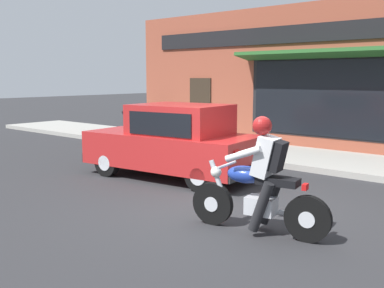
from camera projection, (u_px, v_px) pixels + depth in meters
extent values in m
plane|color=#2B2B2D|center=(227.00, 208.00, 7.41)|extent=(80.00, 80.00, 0.00)
cube|color=#9E9B93|center=(239.00, 150.00, 12.89)|extent=(2.60, 22.00, 0.14)
cube|color=brown|center=(290.00, 78.00, 13.28)|extent=(0.50, 11.74, 4.20)
cube|color=black|center=(334.00, 99.00, 12.22)|extent=(0.04, 4.93, 2.10)
cube|color=black|center=(334.00, 99.00, 12.23)|extent=(0.02, 5.16, 2.20)
cube|color=#2D2319|center=(200.00, 109.00, 15.30)|extent=(0.04, 0.90, 2.10)
cube|color=#235623|center=(331.00, 53.00, 11.79)|extent=(0.81, 5.63, 0.24)
cube|color=black|center=(287.00, 34.00, 12.89)|extent=(0.06, 9.97, 0.50)
cylinder|color=black|center=(213.00, 203.00, 6.54)|extent=(0.20, 0.63, 0.62)
cylinder|color=silver|center=(213.00, 203.00, 6.54)|extent=(0.15, 0.23, 0.22)
cylinder|color=black|center=(308.00, 219.00, 5.83)|extent=(0.20, 0.63, 0.62)
cylinder|color=silver|center=(308.00, 219.00, 5.83)|extent=(0.15, 0.23, 0.22)
cube|color=silver|center=(261.00, 206.00, 6.15)|extent=(0.34, 0.44, 0.24)
ellipsoid|color=#1E3899|center=(245.00, 174.00, 6.21)|extent=(0.38, 0.56, 0.24)
cube|color=black|center=(278.00, 181.00, 5.98)|extent=(0.35, 0.60, 0.10)
cylinder|color=silver|center=(219.00, 183.00, 6.44)|extent=(0.12, 0.33, 0.68)
cylinder|color=silver|center=(227.00, 165.00, 6.34)|extent=(0.56, 0.13, 0.04)
sphere|color=silver|center=(216.00, 172.00, 6.44)|extent=(0.16, 0.16, 0.16)
cylinder|color=silver|center=(293.00, 214.00, 6.10)|extent=(0.17, 0.56, 0.08)
cube|color=red|center=(305.00, 187.00, 5.79)|extent=(0.13, 0.08, 0.08)
cylinder|color=black|center=(261.00, 207.00, 5.95)|extent=(0.20, 0.37, 0.71)
cylinder|color=black|center=(271.00, 200.00, 6.26)|extent=(0.20, 0.37, 0.71)
cube|color=silver|center=(266.00, 156.00, 6.02)|extent=(0.39, 0.38, 0.57)
cylinder|color=silver|center=(243.00, 154.00, 5.97)|extent=(0.18, 0.53, 0.26)
cylinder|color=silver|center=(255.00, 150.00, 6.31)|extent=(0.18, 0.53, 0.26)
sphere|color=#A51919|center=(262.00, 126.00, 5.99)|extent=(0.26, 0.26, 0.26)
cube|color=black|center=(277.00, 156.00, 5.94)|extent=(0.32, 0.28, 0.42)
cylinder|color=black|center=(107.00, 163.00, 9.72)|extent=(0.25, 0.62, 0.60)
cylinder|color=silver|center=(107.00, 163.00, 9.72)|extent=(0.24, 0.35, 0.33)
cylinder|color=black|center=(149.00, 153.00, 10.91)|extent=(0.25, 0.62, 0.60)
cylinder|color=silver|center=(149.00, 153.00, 10.91)|extent=(0.24, 0.35, 0.33)
cylinder|color=black|center=(200.00, 176.00, 8.40)|extent=(0.25, 0.62, 0.60)
cylinder|color=silver|center=(200.00, 176.00, 8.40)|extent=(0.24, 0.35, 0.33)
cylinder|color=black|center=(236.00, 164.00, 9.58)|extent=(0.25, 0.62, 0.60)
cylinder|color=silver|center=(236.00, 164.00, 9.58)|extent=(0.24, 0.35, 0.33)
cube|color=red|center=(171.00, 149.00, 9.61)|extent=(2.05, 3.86, 0.70)
cube|color=red|center=(181.00, 120.00, 9.38)|extent=(1.64, 2.05, 0.66)
cube|color=black|center=(148.00, 120.00, 9.86)|extent=(1.36, 0.49, 0.51)
cube|color=black|center=(159.00, 124.00, 8.78)|extent=(0.20, 1.51, 0.46)
cube|color=black|center=(199.00, 119.00, 9.98)|extent=(0.20, 1.51, 0.46)
cube|color=silver|center=(92.00, 140.00, 10.20)|extent=(0.24, 0.07, 0.14)
cube|color=red|center=(237.00, 155.00, 8.15)|extent=(0.20, 0.06, 0.16)
cube|color=silver|center=(123.00, 135.00, 11.03)|extent=(0.24, 0.07, 0.14)
cube|color=red|center=(261.00, 147.00, 8.98)|extent=(0.20, 0.06, 0.16)
cube|color=#28282B|center=(109.00, 153.00, 10.66)|extent=(1.61, 0.30, 0.20)
cube|color=#28282B|center=(248.00, 171.00, 8.64)|extent=(1.61, 0.30, 0.20)
cylinder|color=#23512D|center=(153.00, 120.00, 16.11)|extent=(0.52, 0.52, 0.90)
cylinder|color=black|center=(153.00, 107.00, 16.04)|extent=(0.56, 0.56, 0.08)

